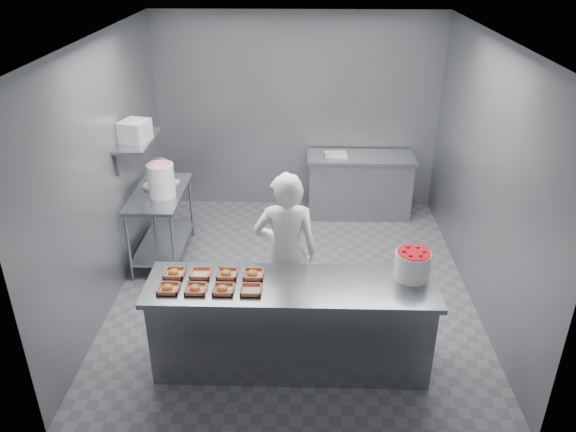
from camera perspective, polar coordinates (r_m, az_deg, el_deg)
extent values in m
plane|color=#4C4C51|center=(6.63, 0.60, -6.96)|extent=(4.50, 4.50, 0.00)
plane|color=white|center=(5.58, 0.74, 17.70)|extent=(4.50, 4.50, 0.00)
cube|color=slate|center=(8.09, 0.96, 10.38)|extent=(4.00, 0.04, 2.80)
cube|color=slate|center=(6.32, -17.83, 4.29)|extent=(0.04, 4.50, 2.80)
cube|color=slate|center=(6.26, 19.32, 3.86)|extent=(0.04, 4.50, 2.80)
cube|color=slate|center=(5.02, 0.35, -7.20)|extent=(2.60, 0.70, 0.05)
cube|color=slate|center=(5.28, 0.34, -11.25)|extent=(2.50, 0.64, 0.85)
cube|color=slate|center=(6.94, -13.02, 2.26)|extent=(0.60, 1.20, 0.04)
cube|color=slate|center=(7.24, -12.47, -2.64)|extent=(0.56, 1.15, 0.03)
cylinder|color=slate|center=(6.73, -15.88, -3.14)|extent=(0.04, 0.04, 0.88)
cylinder|color=slate|center=(6.60, -11.56, -3.26)|extent=(0.04, 0.04, 0.88)
cylinder|color=slate|center=(7.68, -13.61, 1.01)|extent=(0.04, 0.04, 0.88)
cylinder|color=slate|center=(7.56, -9.80, 0.97)|extent=(0.04, 0.04, 0.88)
cube|color=slate|center=(7.97, 7.41, 5.91)|extent=(1.50, 0.60, 0.05)
cube|color=slate|center=(8.14, 7.23, 2.95)|extent=(1.44, 0.55, 0.85)
cube|color=slate|center=(6.75, -15.01, 7.44)|extent=(0.35, 0.90, 0.03)
cube|color=tan|center=(5.02, -12.05, -7.21)|extent=(0.18, 0.18, 0.04)
cube|color=white|center=(5.03, -11.50, -7.23)|extent=(0.10, 0.06, 0.00)
ellipsoid|color=#CA7732|center=(5.02, -12.17, -7.11)|extent=(0.10, 0.10, 0.05)
cube|color=tan|center=(4.98, -9.33, -7.32)|extent=(0.18, 0.18, 0.04)
cube|color=white|center=(4.98, -8.78, -7.34)|extent=(0.10, 0.06, 0.00)
ellipsoid|color=#CA7732|center=(4.97, -9.46, -7.22)|extent=(0.10, 0.10, 0.05)
cube|color=tan|center=(4.94, -6.57, -7.41)|extent=(0.18, 0.18, 0.04)
cube|color=white|center=(4.95, -6.03, -7.43)|extent=(0.10, 0.06, 0.00)
ellipsoid|color=#CA7732|center=(4.93, -6.70, -7.31)|extent=(0.10, 0.10, 0.05)
cube|color=tan|center=(4.91, -3.78, -7.49)|extent=(0.18, 0.18, 0.04)
cube|color=white|center=(4.92, -3.23, -7.50)|extent=(0.10, 0.06, 0.00)
cube|color=tan|center=(5.23, -11.46, -5.70)|extent=(0.18, 0.18, 0.04)
cube|color=white|center=(5.24, -10.93, -5.72)|extent=(0.10, 0.06, 0.00)
ellipsoid|color=#CA7732|center=(5.22, -11.58, -5.60)|extent=(0.10, 0.10, 0.05)
cube|color=tan|center=(5.18, -8.86, -5.78)|extent=(0.18, 0.18, 0.04)
cube|color=white|center=(5.19, -8.33, -5.80)|extent=(0.10, 0.06, 0.00)
cube|color=tan|center=(5.14, -6.21, -5.86)|extent=(0.18, 0.18, 0.04)
cube|color=white|center=(5.15, -5.69, -5.88)|extent=(0.10, 0.06, 0.00)
ellipsoid|color=#CA7732|center=(5.14, -6.33, -5.76)|extent=(0.10, 0.10, 0.05)
cube|color=tan|center=(5.12, -3.53, -5.92)|extent=(0.18, 0.18, 0.04)
cube|color=white|center=(5.13, -3.01, -5.94)|extent=(0.10, 0.06, 0.00)
ellipsoid|color=#CA7732|center=(5.11, -3.65, -5.83)|extent=(0.10, 0.10, 0.05)
imported|color=white|center=(5.54, -0.20, -3.83)|extent=(0.64, 0.44, 1.72)
cylinder|color=white|center=(5.16, 12.52, -4.88)|extent=(0.32, 0.32, 0.25)
cylinder|color=red|center=(5.10, 12.65, -3.76)|extent=(0.30, 0.30, 0.04)
cylinder|color=white|center=(6.75, -12.76, 3.57)|extent=(0.31, 0.31, 0.39)
cylinder|color=pink|center=(6.68, -12.92, 5.09)|extent=(0.29, 0.29, 0.02)
torus|color=slate|center=(6.70, -12.86, 4.50)|extent=(0.33, 0.01, 0.33)
cylinder|color=white|center=(7.08, -13.13, 3.02)|extent=(0.43, 0.43, 0.03)
cube|color=#CCB28C|center=(7.16, -11.65, 3.42)|extent=(0.17, 0.15, 0.02)
cube|color=gray|center=(6.65, -15.30, 8.34)|extent=(0.35, 0.38, 0.24)
cube|color=silver|center=(7.92, 4.89, 6.26)|extent=(0.31, 0.24, 0.04)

